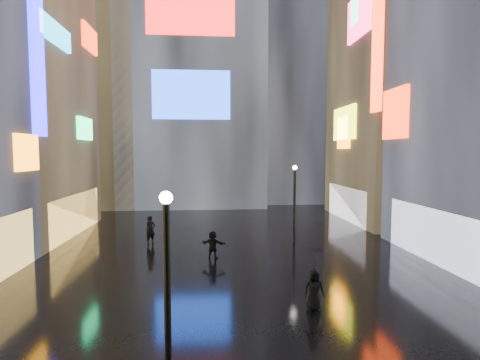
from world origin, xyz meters
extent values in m
plane|color=black|center=(0.00, 20.00, 0.00)|extent=(140.00, 140.00, 0.00)
cube|color=orange|center=(-10.85, 18.32, 6.06)|extent=(0.25, 2.24, 1.94)
cube|color=#1313ED|center=(-10.85, 20.00, 11.00)|extent=(0.25, 1.40, 8.00)
cube|color=black|center=(-16.00, 26.00, 11.00)|extent=(10.00, 12.00, 22.00)
cube|color=#FFC659|center=(-11.10, 26.00, 1.50)|extent=(0.20, 10.00, 3.00)
cube|color=#17D56A|center=(-10.85, 27.82, 7.91)|extent=(0.25, 3.00, 1.71)
cube|color=#17A4E1|center=(-10.85, 22.61, 13.61)|extent=(0.25, 4.84, 1.37)
cube|color=red|center=(-10.85, 29.70, 15.31)|extent=(0.25, 3.32, 1.94)
cube|color=white|center=(11.10, 17.00, 1.50)|extent=(0.20, 9.00, 3.00)
cube|color=red|center=(10.85, 21.12, 8.58)|extent=(0.25, 2.99, 3.26)
cube|color=red|center=(10.85, 24.00, 14.00)|extent=(0.25, 1.40, 10.00)
cube|color=black|center=(16.00, 30.00, 14.00)|extent=(10.00, 12.00, 28.00)
cube|color=white|center=(11.10, 30.00, 1.50)|extent=(0.20, 9.00, 3.00)
cube|color=yellow|center=(10.85, 30.32, 8.66)|extent=(0.25, 4.92, 2.91)
cube|color=#ED2F6B|center=(10.85, 27.51, 17.02)|extent=(0.25, 4.36, 3.46)
cube|color=orange|center=(10.85, 30.44, 7.84)|extent=(0.25, 2.63, 2.87)
cube|color=#17D56A|center=(10.85, 28.19, 17.94)|extent=(0.25, 1.69, 2.90)
cube|color=black|center=(-3.00, 44.00, 21.00)|extent=(16.00, 14.00, 42.00)
cube|color=#FF1414|center=(-3.00, 36.90, 21.00)|extent=(9.00, 0.20, 6.00)
cube|color=#194CFF|center=(-3.00, 36.90, 12.00)|extent=(8.00, 0.20, 5.00)
cube|color=black|center=(9.00, 46.00, 17.00)|extent=(12.00, 12.00, 34.00)
cube|color=black|center=(-14.00, 42.00, 13.00)|extent=(10.00, 10.00, 26.00)
cylinder|color=black|center=(-2.16, 6.04, 2.50)|extent=(0.16, 0.16, 5.00)
sphere|color=white|center=(-2.16, 6.04, 5.05)|extent=(0.30, 0.30, 0.30)
cylinder|color=black|center=(4.52, 22.19, 2.50)|extent=(0.16, 0.16, 5.00)
sphere|color=white|center=(4.52, 22.19, 5.05)|extent=(0.30, 0.30, 0.30)
imported|color=black|center=(2.81, 11.31, 0.80)|extent=(0.78, 0.51, 1.59)
imported|color=black|center=(-1.01, 18.69, 0.80)|extent=(1.55, 0.94, 1.59)
imported|color=black|center=(-5.09, 22.42, 0.94)|extent=(0.81, 0.78, 1.87)
imported|color=black|center=(2.81, 11.31, 2.04)|extent=(1.22, 1.23, 0.88)
camera|label=1|loc=(-1.18, -2.42, 6.07)|focal=28.00mm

